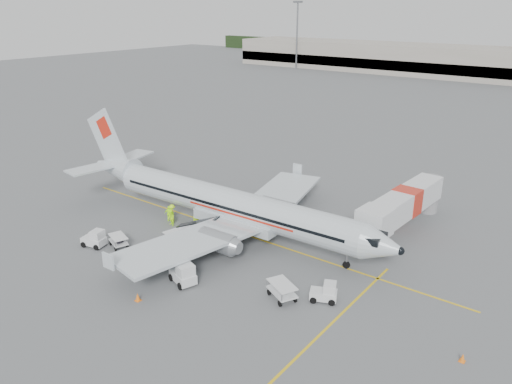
# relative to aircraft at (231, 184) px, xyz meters

# --- Properties ---
(ground) EXTENTS (360.00, 360.00, 0.00)m
(ground) POSITION_rel_aircraft_xyz_m (1.19, 0.35, -5.02)
(ground) COLOR #56595B
(stripe_lead) EXTENTS (44.00, 0.20, 0.01)m
(stripe_lead) POSITION_rel_aircraft_xyz_m (1.19, 0.35, -5.02)
(stripe_lead) COLOR yellow
(stripe_lead) RESTS_ON ground
(stripe_cross) EXTENTS (0.20, 20.00, 0.01)m
(stripe_cross) POSITION_rel_aircraft_xyz_m (15.19, -7.65, -5.02)
(stripe_cross) COLOR yellow
(stripe_cross) RESTS_ON ground
(terminal_west) EXTENTS (110.00, 22.00, 9.00)m
(terminal_west) POSITION_rel_aircraft_xyz_m (-38.81, 130.35, -0.52)
(terminal_west) COLOR gray
(terminal_west) RESTS_ON ground
(mast_west) EXTENTS (3.20, 1.20, 22.00)m
(mast_west) POSITION_rel_aircraft_xyz_m (-68.81, 118.35, 5.98)
(mast_west) COLOR slate
(mast_west) RESTS_ON ground
(aircraft) EXTENTS (37.28, 29.64, 10.05)m
(aircraft) POSITION_rel_aircraft_xyz_m (0.00, 0.00, 0.00)
(aircraft) COLOR silver
(aircraft) RESTS_ON ground
(jet_bridge) EXTENTS (3.97, 16.44, 4.28)m
(jet_bridge) POSITION_rel_aircraft_xyz_m (13.24, 10.73, -2.89)
(jet_bridge) COLOR silver
(jet_bridge) RESTS_ON ground
(belt_loader) EXTENTS (5.59, 3.17, 2.85)m
(belt_loader) POSITION_rel_aircraft_xyz_m (-1.81, -2.59, -3.60)
(belt_loader) COLOR silver
(belt_loader) RESTS_ON ground
(tug_fore) EXTENTS (2.31, 1.88, 1.56)m
(tug_fore) POSITION_rel_aircraft_xyz_m (13.23, -5.14, -4.25)
(tug_fore) COLOR silver
(tug_fore) RESTS_ON ground
(tug_mid) EXTENTS (2.70, 2.06, 1.85)m
(tug_mid) POSITION_rel_aircraft_xyz_m (2.96, -9.70, -4.10)
(tug_mid) COLOR silver
(tug_mid) RESTS_ON ground
(tug_aft) EXTENTS (2.38, 1.72, 1.65)m
(tug_aft) POSITION_rel_aircraft_xyz_m (-8.27, -10.01, -4.20)
(tug_aft) COLOR silver
(tug_aft) RESTS_ON ground
(cart_loaded_a) EXTENTS (2.83, 2.04, 1.34)m
(cart_loaded_a) POSITION_rel_aircraft_xyz_m (-1.97, -5.55, -4.36)
(cart_loaded_a) COLOR silver
(cart_loaded_a) RESTS_ON ground
(cart_loaded_b) EXTENTS (2.43, 1.91, 1.11)m
(cart_loaded_b) POSITION_rel_aircraft_xyz_m (-6.33, -8.73, -4.47)
(cart_loaded_b) COLOR silver
(cart_loaded_b) RESTS_ON ground
(cart_empty_a) EXTENTS (2.64, 2.25, 1.19)m
(cart_empty_a) POSITION_rel_aircraft_xyz_m (-0.77, -6.61, -4.43)
(cart_empty_a) COLOR silver
(cart_empty_a) RESTS_ON ground
(cart_empty_b) EXTENTS (2.89, 2.44, 1.30)m
(cart_empty_b) POSITION_rel_aircraft_xyz_m (10.60, -6.81, -4.37)
(cart_empty_b) COLOR silver
(cart_empty_b) RESTS_ON ground
(cone_nose) EXTENTS (0.37, 0.37, 0.61)m
(cone_nose) POSITION_rel_aircraft_xyz_m (23.67, -5.91, -4.72)
(cone_nose) COLOR orange
(cone_nose) RESTS_ON ground
(cone_port) EXTENTS (0.43, 0.43, 0.71)m
(cone_port) POSITION_rel_aircraft_xyz_m (-1.12, 15.91, -4.67)
(cone_port) COLOR orange
(cone_port) RESTS_ON ground
(cone_stbd) EXTENTS (0.42, 0.42, 0.68)m
(cone_stbd) POSITION_rel_aircraft_xyz_m (2.09, -13.63, -4.68)
(cone_stbd) COLOR orange
(cone_stbd) RESTS_ON ground
(crew_a) EXTENTS (0.79, 0.81, 1.88)m
(crew_a) POSITION_rel_aircraft_xyz_m (-3.68, -1.15, -4.09)
(crew_a) COLOR #BBFA11
(crew_a) RESTS_ON ground
(crew_b) EXTENTS (0.93, 0.82, 1.59)m
(crew_b) POSITION_rel_aircraft_xyz_m (-5.91, -2.46, -4.23)
(crew_b) COLOR #BBFA11
(crew_b) RESTS_ON ground
(crew_c) EXTENTS (1.28, 1.33, 1.82)m
(crew_c) POSITION_rel_aircraft_xyz_m (-6.64, -1.60, -4.11)
(crew_c) COLOR #BBFA11
(crew_c) RESTS_ON ground
(crew_d) EXTENTS (1.01, 0.90, 1.65)m
(crew_d) POSITION_rel_aircraft_xyz_m (-6.92, -1.77, -4.20)
(crew_d) COLOR #BBFA11
(crew_d) RESTS_ON ground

